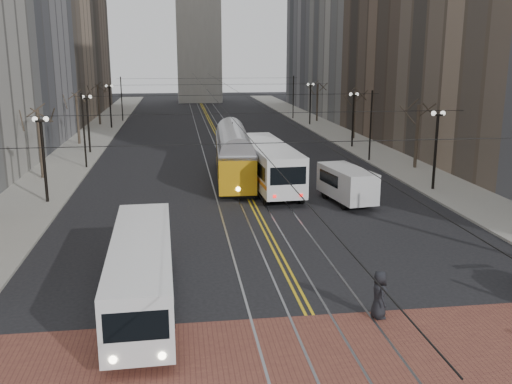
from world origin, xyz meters
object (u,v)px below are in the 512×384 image
object	(u,v)px
sedan_grey	(284,156)
pedestrian_d	(144,312)
transit_bus	(142,273)
rear_bus	(268,166)
cargo_van	(347,186)
pedestrian_a	(379,294)
streetcar	(234,159)

from	to	relation	value
sedan_grey	pedestrian_d	bearing A→B (deg)	-115.72
transit_bus	rear_bus	bearing A→B (deg)	66.10
rear_bus	pedestrian_d	world-z (taller)	rear_bus
cargo_van	pedestrian_a	xyz separation A→B (m)	(-3.77, -16.93, -0.25)
cargo_van	pedestrian_d	bearing A→B (deg)	-135.58
rear_bus	sedan_grey	size ratio (longest dim) A/B	2.92
streetcar	cargo_van	distance (m)	10.77
pedestrian_a	pedestrian_d	xyz separation A→B (m)	(-8.81, 0.00, -0.15)
sedan_grey	pedestrian_a	size ratio (longest dim) A/B	2.33
sedan_grey	rear_bus	bearing A→B (deg)	-114.40
streetcar	sedan_grey	distance (m)	8.04
cargo_van	rear_bus	bearing A→B (deg)	121.53
cargo_van	transit_bus	bearing A→B (deg)	-140.07
transit_bus	pedestrian_d	bearing A→B (deg)	-87.41
rear_bus	pedestrian_d	xyz separation A→B (m)	(-8.05, -22.23, -0.87)
rear_bus	cargo_van	xyz separation A→B (m)	(4.53, -5.30, -0.46)
rear_bus	cargo_van	distance (m)	6.99
transit_bus	pedestrian_d	distance (m)	2.40
cargo_van	pedestrian_a	size ratio (longest dim) A/B	2.89
streetcar	cargo_van	world-z (taller)	streetcar
sedan_grey	pedestrian_d	distance (m)	33.15
rear_bus	pedestrian_a	world-z (taller)	rear_bus
transit_bus	rear_bus	distance (m)	21.54
streetcar	pedestrian_d	bearing A→B (deg)	-99.64
streetcar	rear_bus	distance (m)	3.79
rear_bus	pedestrian_a	size ratio (longest dim) A/B	6.79
rear_bus	transit_bus	bearing A→B (deg)	-115.13
streetcar	pedestrian_a	xyz separation A→B (m)	(3.06, -25.24, -0.71)
transit_bus	sedan_grey	world-z (taller)	transit_bus
sedan_grey	pedestrian_d	size ratio (longest dim) A/B	2.79
pedestrian_a	sedan_grey	bearing A→B (deg)	-1.87
pedestrian_a	cargo_van	bearing A→B (deg)	-10.42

